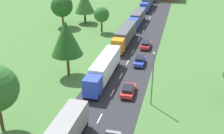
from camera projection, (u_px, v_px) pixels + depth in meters
road at (109, 99)px, 43.98m from camera, size 10.00×140.00×0.06m
lane_marking_centre at (104, 109)px, 41.44m from camera, size 0.16×119.96×0.01m
truck_second at (104, 68)px, 48.96m from camera, size 2.60×14.54×3.74m
truck_third at (125, 35)px, 64.72m from camera, size 2.81×14.45×3.79m
truck_fourth at (137, 17)px, 78.90m from camera, size 2.80×12.80×3.50m
truck_fifth at (147, 2)px, 95.63m from camera, size 2.65×13.47×3.77m
car_third at (128, 90)px, 44.98m from camera, size 1.99×4.31×1.36m
car_fourth at (140, 61)px, 55.29m from camera, size 2.01×4.30×1.49m
car_fifth at (146, 44)px, 63.29m from camera, size 1.95×4.57×1.48m
lamppost_second at (153, 76)px, 40.75m from camera, size 0.36×0.36×8.31m
tree_birch at (62, 6)px, 76.47m from camera, size 5.81×5.81×8.38m
tree_maple at (101, 15)px, 72.20m from camera, size 3.85×3.85×6.46m
tree_pine at (66, 38)px, 48.76m from camera, size 5.44×5.44×9.90m
tree_lime at (84, 2)px, 79.25m from camera, size 5.48×5.48×8.92m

